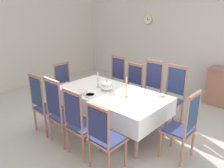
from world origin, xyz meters
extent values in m
cube|color=#B6B5A8|center=(0.00, 0.00, -0.02)|extent=(7.11, 5.89, 0.04)
cube|color=beige|center=(0.00, 2.99, 1.73)|extent=(7.11, 0.08, 3.46)
cube|color=beige|center=(-3.59, 0.00, 1.73)|extent=(0.08, 5.89, 3.46)
cylinder|color=#A56A4B|center=(-0.95, -0.40, 0.35)|extent=(0.07, 0.07, 0.70)
cylinder|color=#9D645D|center=(0.95, -0.40, 0.35)|extent=(0.07, 0.07, 0.70)
cylinder|color=#AA6753|center=(-0.95, 0.55, 0.35)|extent=(0.07, 0.07, 0.70)
cylinder|color=#A26857|center=(0.95, 0.55, 0.35)|extent=(0.07, 0.07, 0.70)
cube|color=#9D6457|center=(0.00, 0.08, 0.66)|extent=(1.99, 1.03, 0.08)
cube|color=#A06955|center=(0.00, 0.08, 0.72)|extent=(2.11, 1.15, 0.03)
cube|color=white|center=(0.00, 0.08, 0.74)|extent=(2.13, 1.17, 0.00)
cube|color=white|center=(0.00, -0.50, 0.56)|extent=(2.13, 0.00, 0.34)
cube|color=white|center=(0.00, 0.65, 0.56)|extent=(2.13, 0.00, 0.34)
cube|color=white|center=(-1.06, 0.08, 0.56)|extent=(0.00, 1.17, 0.34)
cube|color=white|center=(1.06, 0.08, 0.56)|extent=(0.00, 1.17, 0.34)
cylinder|color=#9B6E56|center=(-0.98, -0.66, 0.22)|extent=(0.04, 0.04, 0.45)
cylinder|color=#A97357|center=(-0.60, -0.66, 0.22)|extent=(0.04, 0.04, 0.45)
cylinder|color=#A86555|center=(-0.98, -1.02, 0.22)|extent=(0.04, 0.04, 0.45)
cylinder|color=#98635C|center=(-0.60, -1.02, 0.22)|extent=(0.04, 0.04, 0.45)
cube|color=#A06955|center=(-0.79, -0.84, 0.46)|extent=(0.44, 0.42, 0.03)
cube|color=navy|center=(-0.79, -0.84, 0.49)|extent=(0.40, 0.38, 0.02)
cylinder|color=#A3705B|center=(-0.98, -1.03, 0.81)|extent=(0.03, 0.03, 0.67)
cylinder|color=#9A705C|center=(-0.59, -1.03, 0.81)|extent=(0.03, 0.03, 0.67)
cube|color=navy|center=(-0.79, -1.03, 0.84)|extent=(0.34, 0.02, 0.51)
cube|color=#A06955|center=(-0.79, -1.03, 1.14)|extent=(0.40, 0.04, 0.04)
cylinder|color=#A36B4F|center=(-0.60, 0.81, 0.22)|extent=(0.04, 0.04, 0.45)
cylinder|color=#A9675E|center=(-0.98, 0.81, 0.22)|extent=(0.04, 0.04, 0.45)
cylinder|color=#985F53|center=(-0.60, 1.17, 0.22)|extent=(0.04, 0.04, 0.45)
cylinder|color=#997153|center=(-0.98, 1.17, 0.22)|extent=(0.04, 0.04, 0.45)
cube|color=#A06955|center=(-0.79, 0.99, 0.46)|extent=(0.44, 0.42, 0.03)
cube|color=navy|center=(-0.79, 0.99, 0.49)|extent=(0.40, 0.38, 0.02)
cylinder|color=#996551|center=(-0.59, 1.18, 0.81)|extent=(0.03, 0.03, 0.66)
cylinder|color=#9C664B|center=(-0.98, 1.18, 0.81)|extent=(0.03, 0.03, 0.66)
cube|color=navy|center=(-0.79, 1.18, 0.84)|extent=(0.34, 0.02, 0.50)
cube|color=#A06955|center=(-0.79, 1.18, 1.14)|extent=(0.40, 0.04, 0.04)
cylinder|color=#A1685B|center=(-0.46, -0.66, 0.22)|extent=(0.04, 0.04, 0.45)
cylinder|color=#966454|center=(-0.08, -0.66, 0.22)|extent=(0.04, 0.04, 0.45)
cylinder|color=#A6675F|center=(-0.46, -1.02, 0.22)|extent=(0.04, 0.04, 0.45)
cylinder|color=#9C6B54|center=(-0.08, -1.02, 0.22)|extent=(0.04, 0.04, 0.45)
cube|color=#A06955|center=(-0.27, -0.84, 0.46)|extent=(0.44, 0.42, 0.03)
cube|color=navy|center=(-0.27, -0.84, 0.49)|extent=(0.40, 0.38, 0.02)
cylinder|color=#987255|center=(-0.46, -1.03, 0.83)|extent=(0.03, 0.03, 0.70)
cylinder|color=#A06959|center=(-0.07, -1.03, 0.83)|extent=(0.03, 0.03, 0.70)
cube|color=navy|center=(-0.27, -1.03, 0.86)|extent=(0.34, 0.02, 0.53)
cube|color=#A06955|center=(-0.27, -1.03, 1.18)|extent=(0.40, 0.04, 0.04)
cylinder|color=#9A715D|center=(-0.08, 0.81, 0.22)|extent=(0.04, 0.04, 0.45)
cylinder|color=#9E6557|center=(-0.46, 0.81, 0.22)|extent=(0.04, 0.04, 0.45)
cylinder|color=#A86E56|center=(-0.08, 1.17, 0.22)|extent=(0.04, 0.04, 0.45)
cylinder|color=#9D6A5C|center=(-0.46, 1.17, 0.22)|extent=(0.04, 0.04, 0.45)
cube|color=#A06955|center=(-0.27, 0.99, 0.46)|extent=(0.44, 0.42, 0.03)
cube|color=navy|center=(-0.27, 0.99, 0.49)|extent=(0.40, 0.38, 0.02)
cylinder|color=#A7634B|center=(-0.07, 1.18, 0.75)|extent=(0.03, 0.03, 0.55)
cylinder|color=#9C6F4E|center=(-0.46, 1.18, 0.75)|extent=(0.03, 0.03, 0.55)
cube|color=navy|center=(-0.27, 1.18, 0.78)|extent=(0.34, 0.02, 0.42)
cube|color=#A06955|center=(-0.27, 1.18, 1.03)|extent=(0.40, 0.04, 0.04)
cylinder|color=#98604D|center=(0.05, -0.66, 0.22)|extent=(0.04, 0.04, 0.45)
cylinder|color=#9D5F4B|center=(0.43, -0.66, 0.22)|extent=(0.04, 0.04, 0.45)
cylinder|color=#A1625A|center=(0.05, -1.02, 0.22)|extent=(0.04, 0.04, 0.45)
cylinder|color=#A2714D|center=(0.43, -1.02, 0.22)|extent=(0.04, 0.04, 0.45)
cube|color=#A06955|center=(0.24, -0.84, 0.46)|extent=(0.44, 0.42, 0.03)
cube|color=navy|center=(0.24, -0.84, 0.49)|extent=(0.40, 0.38, 0.02)
cylinder|color=#9E685F|center=(0.04, -1.03, 0.79)|extent=(0.03, 0.03, 0.64)
cylinder|color=#A76D5E|center=(0.43, -1.03, 0.79)|extent=(0.03, 0.03, 0.64)
cube|color=navy|center=(0.24, -1.03, 0.83)|extent=(0.34, 0.02, 0.49)
cube|color=#A06955|center=(0.24, -1.03, 1.11)|extent=(0.40, 0.04, 0.04)
cylinder|color=#99655E|center=(0.43, 0.81, 0.22)|extent=(0.04, 0.04, 0.45)
cylinder|color=#9B644D|center=(0.05, 0.81, 0.22)|extent=(0.04, 0.04, 0.45)
cylinder|color=#A1615A|center=(0.43, 1.17, 0.22)|extent=(0.04, 0.04, 0.45)
cylinder|color=#A15F5E|center=(0.05, 1.17, 0.22)|extent=(0.04, 0.04, 0.45)
cube|color=#A06955|center=(0.24, 0.99, 0.46)|extent=(0.44, 0.42, 0.03)
cube|color=navy|center=(0.24, 0.99, 0.49)|extent=(0.40, 0.38, 0.02)
cylinder|color=#A8664F|center=(0.43, 1.18, 0.83)|extent=(0.03, 0.03, 0.71)
cylinder|color=#996E57|center=(0.04, 1.18, 0.83)|extent=(0.03, 0.03, 0.71)
cube|color=navy|center=(0.24, 1.18, 0.86)|extent=(0.34, 0.02, 0.54)
cube|color=#A06955|center=(0.24, 1.18, 1.18)|extent=(0.40, 0.04, 0.04)
cylinder|color=#A66952|center=(0.57, -0.66, 0.22)|extent=(0.04, 0.04, 0.45)
cylinder|color=#A56352|center=(0.95, -0.66, 0.22)|extent=(0.04, 0.04, 0.45)
cylinder|color=#966055|center=(0.57, -1.02, 0.22)|extent=(0.04, 0.04, 0.45)
cylinder|color=#A56551|center=(0.95, -1.02, 0.22)|extent=(0.04, 0.04, 0.45)
cube|color=#A06955|center=(0.76, -0.84, 0.46)|extent=(0.44, 0.42, 0.03)
cube|color=navy|center=(0.76, -0.84, 0.49)|extent=(0.40, 0.38, 0.02)
cylinder|color=#A66A53|center=(0.57, -1.03, 0.76)|extent=(0.03, 0.03, 0.57)
cylinder|color=#AA6D5D|center=(0.96, -1.03, 0.76)|extent=(0.03, 0.03, 0.57)
cube|color=navy|center=(0.76, -1.03, 0.79)|extent=(0.34, 0.02, 0.43)
cube|color=#A06955|center=(0.76, -1.03, 1.04)|extent=(0.40, 0.04, 0.04)
cylinder|color=#A9725A|center=(0.95, 0.81, 0.22)|extent=(0.04, 0.04, 0.45)
cylinder|color=#A46E59|center=(0.57, 0.81, 0.22)|extent=(0.04, 0.04, 0.45)
cylinder|color=#A86755|center=(0.95, 1.17, 0.22)|extent=(0.04, 0.04, 0.45)
cylinder|color=#99615A|center=(0.57, 1.17, 0.22)|extent=(0.04, 0.04, 0.45)
cube|color=#A06955|center=(0.76, 0.99, 0.46)|extent=(0.44, 0.42, 0.03)
cube|color=navy|center=(0.76, 0.99, 0.49)|extent=(0.40, 0.38, 0.02)
cylinder|color=#A17053|center=(0.96, 1.18, 0.82)|extent=(0.03, 0.03, 0.69)
cylinder|color=#9A615D|center=(0.57, 1.18, 0.82)|extent=(0.03, 0.03, 0.69)
cube|color=navy|center=(0.76, 1.18, 0.86)|extent=(0.34, 0.02, 0.53)
cube|color=#A06955|center=(0.76, 1.18, 1.17)|extent=(0.40, 0.04, 0.04)
cylinder|color=#9E645A|center=(-1.21, 0.27, 0.22)|extent=(0.04, 0.04, 0.45)
cylinder|color=#9D714C|center=(-1.21, -0.11, 0.22)|extent=(0.04, 0.04, 0.45)
cylinder|color=#986D4B|center=(-1.57, 0.27, 0.22)|extent=(0.04, 0.04, 0.45)
cylinder|color=#9E655B|center=(-1.57, -0.11, 0.22)|extent=(0.04, 0.04, 0.45)
cube|color=#A06955|center=(-1.39, 0.08, 0.46)|extent=(0.42, 0.44, 0.03)
cube|color=navy|center=(-1.39, 0.08, 0.49)|extent=(0.38, 0.40, 0.02)
cylinder|color=#A96C4C|center=(-1.58, 0.27, 0.75)|extent=(0.03, 0.03, 0.56)
cylinder|color=#9B6A50|center=(-1.58, -0.12, 0.75)|extent=(0.03, 0.03, 0.56)
cube|color=navy|center=(-1.58, 0.08, 0.78)|extent=(0.02, 0.34, 0.43)
cube|color=#A06955|center=(-1.58, 0.08, 1.04)|extent=(0.04, 0.40, 0.04)
cylinder|color=#A2674B|center=(1.21, -0.11, 0.22)|extent=(0.04, 0.04, 0.45)
cylinder|color=#A26B4C|center=(1.21, 0.27, 0.22)|extent=(0.04, 0.04, 0.45)
cylinder|color=#99704E|center=(1.57, -0.11, 0.22)|extent=(0.04, 0.04, 0.45)
cylinder|color=#AA6F55|center=(1.57, 0.27, 0.22)|extent=(0.04, 0.04, 0.45)
cube|color=#A06955|center=(1.39, 0.08, 0.46)|extent=(0.42, 0.44, 0.03)
cube|color=navy|center=(1.39, 0.08, 0.49)|extent=(0.38, 0.40, 0.02)
cylinder|color=#A0705D|center=(1.58, -0.12, 0.79)|extent=(0.03, 0.03, 0.63)
cylinder|color=#A36F55|center=(1.58, 0.27, 0.79)|extent=(0.03, 0.03, 0.63)
cube|color=navy|center=(1.58, 0.08, 0.82)|extent=(0.02, 0.34, 0.48)
cube|color=#A06955|center=(1.58, 0.08, 1.11)|extent=(0.04, 0.40, 0.04)
cylinder|color=silver|center=(-0.12, 0.08, 0.75)|extent=(0.13, 0.13, 0.02)
ellipsoid|color=silver|center=(-0.12, 0.08, 0.81)|extent=(0.24, 0.24, 0.11)
ellipsoid|color=silver|center=(-0.12, 0.08, 0.88)|extent=(0.22, 0.22, 0.09)
sphere|color=brown|center=(-0.12, 0.08, 0.93)|extent=(0.03, 0.03, 0.03)
cylinder|color=gold|center=(-0.36, 0.08, 0.75)|extent=(0.07, 0.07, 0.02)
cylinder|color=gold|center=(-0.36, 0.08, 0.85)|extent=(0.02, 0.02, 0.19)
cone|color=gold|center=(-0.36, 0.08, 0.95)|extent=(0.04, 0.04, 0.02)
cylinder|color=silver|center=(-0.36, 0.08, 1.01)|extent=(0.02, 0.02, 0.10)
cylinder|color=gold|center=(0.36, 0.08, 0.75)|extent=(0.07, 0.07, 0.02)
cylinder|color=gold|center=(0.36, 0.08, 0.87)|extent=(0.02, 0.02, 0.23)
cone|color=gold|center=(0.36, 0.08, 0.99)|extent=(0.04, 0.04, 0.02)
cylinder|color=silver|center=(0.36, 0.08, 1.05)|extent=(0.02, 0.02, 0.10)
cylinder|color=silver|center=(-0.13, -0.35, 0.76)|extent=(0.18, 0.18, 0.04)
cylinder|color=silver|center=(-0.13, -0.35, 0.76)|extent=(0.15, 0.15, 0.03)
torus|color=brown|center=(-0.13, -0.35, 0.78)|extent=(0.18, 0.18, 0.01)
cylinder|color=silver|center=(0.78, 0.54, 0.75)|extent=(0.14, 0.14, 0.03)
cylinder|color=silver|center=(0.78, 0.54, 0.76)|extent=(0.12, 0.12, 0.02)
torus|color=brown|center=(0.78, 0.54, 0.77)|extent=(0.14, 0.14, 0.01)
cylinder|color=silver|center=(-0.36, -0.34, 0.76)|extent=(0.20, 0.20, 0.04)
cylinder|color=white|center=(-0.36, -0.34, 0.77)|extent=(0.16, 0.16, 0.03)
torus|color=brown|center=(-0.36, -0.34, 0.78)|extent=(0.19, 0.19, 0.01)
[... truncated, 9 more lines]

